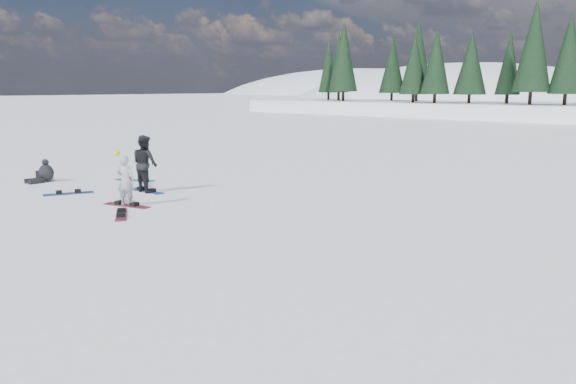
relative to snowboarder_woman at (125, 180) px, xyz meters
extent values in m
plane|color=white|center=(1.72, -0.73, -0.75)|extent=(420.00, 420.00, 0.00)
ellipsoid|color=white|center=(-68.28, 169.27, -14.36)|extent=(143.00, 110.00, 49.50)
ellipsoid|color=white|center=(-138.28, 209.27, -15.05)|extent=(169.00, 130.00, 52.00)
cone|color=black|center=(-36.28, 54.27, 4.50)|extent=(3.20, 3.20, 7.50)
cone|color=black|center=(-32.97, 54.27, 4.50)|extent=(3.20, 3.20, 7.50)
cone|color=black|center=(-29.67, 54.27, 4.50)|extent=(3.20, 3.20, 7.50)
cone|color=black|center=(-26.36, 54.27, 4.50)|extent=(3.20, 3.20, 7.50)
cone|color=black|center=(-23.06, 54.27, 4.50)|extent=(3.20, 3.20, 7.50)
cone|color=black|center=(-19.76, 54.27, 4.50)|extent=(3.20, 3.20, 7.50)
cone|color=black|center=(-16.45, 54.27, 4.50)|extent=(3.20, 3.20, 7.50)
cone|color=black|center=(-13.15, 54.27, 4.50)|extent=(3.20, 3.20, 7.50)
cone|color=black|center=(-9.84, 54.27, 4.50)|extent=(3.20, 3.20, 7.50)
cone|color=black|center=(-6.54, 54.27, 4.50)|extent=(3.20, 3.20, 7.50)
cone|color=black|center=(-3.23, 54.27, 4.50)|extent=(3.20, 3.20, 7.50)
imported|color=#AEAEB4|center=(0.00, 0.00, -0.02)|extent=(0.64, 0.56, 1.46)
sphere|color=yellow|center=(-0.20, -0.12, 0.76)|extent=(0.18, 0.18, 0.18)
imported|color=black|center=(-1.49, 1.67, 0.17)|extent=(0.92, 0.73, 1.84)
ellipsoid|color=black|center=(-5.81, 0.43, -0.43)|extent=(0.60, 0.51, 0.61)
sphere|color=black|center=(-5.81, 0.43, -0.04)|extent=(0.23, 0.23, 0.23)
cube|color=black|center=(-5.66, -0.01, -0.67)|extent=(0.22, 0.55, 0.16)
cube|color=black|center=(-5.95, -0.01, -0.67)|extent=(0.24, 0.55, 0.16)
cube|color=black|center=(-6.51, 0.63, -0.60)|extent=(0.50, 0.39, 0.30)
cube|color=maroon|center=(0.00, 0.00, -0.73)|extent=(1.52, 0.68, 0.03)
cube|color=#1B5595|center=(-1.49, 1.67, -0.73)|extent=(1.51, 0.36, 0.03)
cube|color=#1A4493|center=(-2.97, -0.21, -0.73)|extent=(0.88, 1.48, 0.03)
cube|color=maroon|center=(0.91, -0.74, -0.73)|extent=(1.41, 1.06, 0.03)
cube|color=teal|center=(-3.63, 2.65, -0.73)|extent=(1.47, 0.90, 0.03)
camera|label=1|loc=(13.84, -8.60, 2.60)|focal=35.00mm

